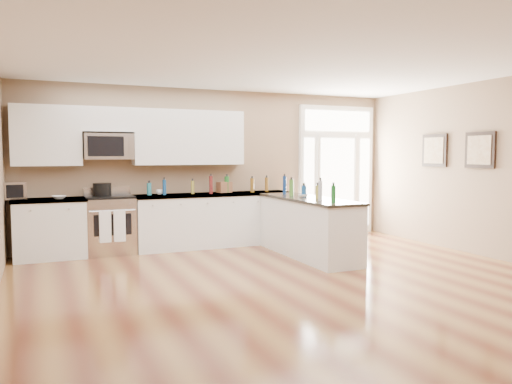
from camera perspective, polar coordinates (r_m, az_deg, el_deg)
ground at (r=5.80m, az=8.89°, el=-12.06°), size 8.00×8.00×0.00m
room_shell at (r=5.57m, az=9.10°, el=5.06°), size 8.00×8.00×8.00m
back_cabinet_left at (r=8.47m, az=-22.45°, el=-4.10°), size 1.10×0.66×0.94m
back_cabinet_right at (r=8.93m, az=-4.74°, el=-3.36°), size 2.85×0.66×0.94m
peninsula_cabinet at (r=8.06m, az=5.95°, el=-4.24°), size 0.69×2.32×0.94m
upper_cabinet_left at (r=8.53m, az=-22.83°, el=5.96°), size 1.04×0.33×0.95m
upper_cabinet_right at (r=8.87m, az=-7.65°, el=6.19°), size 1.94×0.33×0.95m
upper_cabinet_short at (r=8.61m, az=-16.63°, el=7.94°), size 0.82×0.33×0.40m
microwave at (r=8.56m, az=-16.54°, el=5.01°), size 0.78×0.41×0.42m
entry_door at (r=10.28m, az=9.19°, el=2.45°), size 1.70×0.10×2.60m
wall_art_near at (r=9.45m, az=19.72°, el=4.49°), size 0.05×0.58×0.58m
wall_art_far at (r=8.75m, az=24.22°, el=4.40°), size 0.05×0.58×0.58m
kitchen_range at (r=8.52m, az=-16.32°, el=-3.61°), size 0.76×0.68×1.08m
stockpot at (r=8.53m, az=-17.18°, el=0.32°), size 0.34×0.34×0.23m
toaster_oven at (r=8.54m, az=-25.81°, el=0.15°), size 0.33×0.27×0.27m
cardboard_box at (r=9.04m, az=-3.63°, el=0.56°), size 0.27×0.21×0.20m
bowl_left at (r=8.31m, az=-21.60°, el=-0.57°), size 0.25×0.25×0.05m
bowl_peninsula at (r=8.09m, az=5.41°, el=-0.42°), size 0.18×0.18×0.05m
cup_counter at (r=8.70m, az=-10.97°, el=-0.01°), size 0.14×0.14×0.09m
counter_bottles at (r=8.43m, az=-0.32°, el=0.51°), size 2.37×2.43×0.32m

